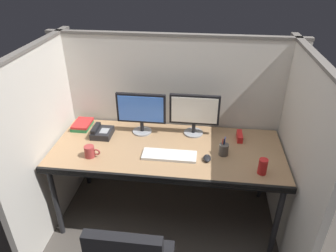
{
  "coord_description": "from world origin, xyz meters",
  "views": [
    {
      "loc": [
        0.27,
        -1.83,
        2.17
      ],
      "look_at": [
        0.0,
        0.35,
        0.92
      ],
      "focal_mm": 33.18,
      "sensor_mm": 36.0,
      "label": 1
    }
  ],
  "objects": [
    {
      "name": "monitor_right",
      "position": [
        0.2,
        0.56,
        0.96
      ],
      "size": [
        0.43,
        0.17,
        0.37
      ],
      "color": "gray",
      "rests_on": "desk"
    },
    {
      "name": "desk",
      "position": [
        0.0,
        0.29,
        0.69
      ],
      "size": [
        1.9,
        0.8,
        0.74
      ],
      "color": "#997551",
      "rests_on": "ground"
    },
    {
      "name": "cubicle_partition_right",
      "position": [
        0.99,
        0.2,
        0.79
      ],
      "size": [
        0.06,
        1.41,
        1.57
      ],
      "color": "beige",
      "rests_on": "ground"
    },
    {
      "name": "cubicle_partition_rear",
      "position": [
        0.0,
        0.74,
        0.79
      ],
      "size": [
        2.21,
        0.06,
        1.57
      ],
      "color": "beige",
      "rests_on": "ground"
    },
    {
      "name": "desk_phone",
      "position": [
        -0.6,
        0.42,
        0.77
      ],
      "size": [
        0.17,
        0.19,
        0.09
      ],
      "color": "black",
      "rests_on": "desk"
    },
    {
      "name": "keyboard_main",
      "position": [
        0.03,
        0.18,
        0.75
      ],
      "size": [
        0.43,
        0.15,
        0.02
      ],
      "primitive_type": "cube",
      "color": "silver",
      "rests_on": "desk"
    },
    {
      "name": "ground_plane",
      "position": [
        0.0,
        0.0,
        0.0
      ],
      "size": [
        8.0,
        8.0,
        0.0
      ],
      "primitive_type": "plane",
      "color": "#423D38"
    },
    {
      "name": "book_stack",
      "position": [
        -0.82,
        0.54,
        0.77
      ],
      "size": [
        0.16,
        0.21,
        0.05
      ],
      "color": "#26723F",
      "rests_on": "desk"
    },
    {
      "name": "red_stapler",
      "position": [
        0.6,
        0.51,
        0.77
      ],
      "size": [
        0.04,
        0.15,
        0.06
      ],
      "primitive_type": "cube",
      "color": "red",
      "rests_on": "desk"
    },
    {
      "name": "coffee_mug",
      "position": [
        -0.59,
        0.1,
        0.79
      ],
      "size": [
        0.13,
        0.08,
        0.09
      ],
      "color": "#993333",
      "rests_on": "desk"
    },
    {
      "name": "pen_cup",
      "position": [
        0.46,
        0.26,
        0.79
      ],
      "size": [
        0.08,
        0.08,
        0.16
      ],
      "color": "#4C4742",
      "rests_on": "desk"
    },
    {
      "name": "monitor_left",
      "position": [
        -0.26,
        0.53,
        0.96
      ],
      "size": [
        0.43,
        0.17,
        0.37
      ],
      "color": "gray",
      "rests_on": "desk"
    },
    {
      "name": "soda_can",
      "position": [
        0.73,
        0.05,
        0.8
      ],
      "size": [
        0.07,
        0.07,
        0.12
      ],
      "primitive_type": "cylinder",
      "color": "red",
      "rests_on": "desk"
    },
    {
      "name": "computer_mouse",
      "position": [
        0.33,
        0.17,
        0.76
      ],
      "size": [
        0.06,
        0.1,
        0.04
      ],
      "color": "black",
      "rests_on": "desk"
    },
    {
      "name": "cubicle_partition_left",
      "position": [
        -0.99,
        0.2,
        0.79
      ],
      "size": [
        0.06,
        1.41,
        1.57
      ],
      "color": "beige",
      "rests_on": "ground"
    }
  ]
}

